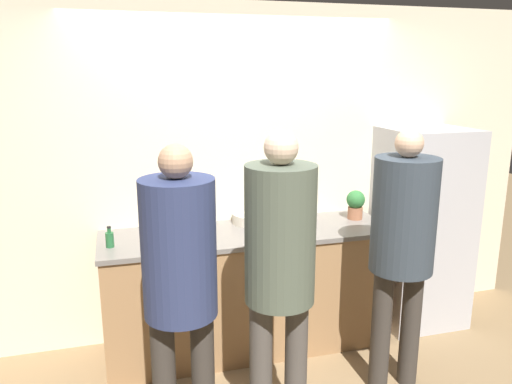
{
  "coord_description": "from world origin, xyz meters",
  "views": [
    {
      "loc": [
        -0.9,
        -3.06,
        2.1
      ],
      "look_at": [
        0.0,
        0.15,
        1.28
      ],
      "focal_mm": 35.0,
      "sensor_mm": 36.0,
      "label": 1
    }
  ],
  "objects_px": {
    "utensil_crock": "(179,223)",
    "fruit_bowl": "(253,217)",
    "person_center": "(280,260)",
    "cup_white": "(268,227)",
    "refrigerator": "(421,227)",
    "person_left": "(180,273)",
    "person_right": "(403,234)",
    "bottle_green": "(110,239)",
    "potted_plant": "(356,203)"
  },
  "relations": [
    {
      "from": "fruit_bowl",
      "to": "bottle_green",
      "type": "xyz_separation_m",
      "value": [
        -1.08,
        -0.28,
        0.02
      ]
    },
    {
      "from": "person_right",
      "to": "fruit_bowl",
      "type": "xyz_separation_m",
      "value": [
        -0.72,
        0.97,
        -0.11
      ]
    },
    {
      "from": "fruit_bowl",
      "to": "person_left",
      "type": "bearing_deg",
      "value": -121.38
    },
    {
      "from": "refrigerator",
      "to": "cup_white",
      "type": "bearing_deg",
      "value": -175.84
    },
    {
      "from": "fruit_bowl",
      "to": "cup_white",
      "type": "distance_m",
      "value": 0.28
    },
    {
      "from": "cup_white",
      "to": "person_right",
      "type": "bearing_deg",
      "value": -45.32
    },
    {
      "from": "refrigerator",
      "to": "potted_plant",
      "type": "xyz_separation_m",
      "value": [
        -0.59,
        0.05,
        0.24
      ]
    },
    {
      "from": "person_left",
      "to": "person_right",
      "type": "distance_m",
      "value": 1.46
    },
    {
      "from": "utensil_crock",
      "to": "fruit_bowl",
      "type": "bearing_deg",
      "value": 8.02
    },
    {
      "from": "utensil_crock",
      "to": "potted_plant",
      "type": "xyz_separation_m",
      "value": [
        1.41,
        -0.05,
        0.06
      ]
    },
    {
      "from": "refrigerator",
      "to": "bottle_green",
      "type": "distance_m",
      "value": 2.5
    },
    {
      "from": "person_center",
      "to": "cup_white",
      "type": "distance_m",
      "value": 0.98
    },
    {
      "from": "refrigerator",
      "to": "person_center",
      "type": "height_order",
      "value": "person_center"
    },
    {
      "from": "refrigerator",
      "to": "potted_plant",
      "type": "relative_size",
      "value": 7.06
    },
    {
      "from": "utensil_crock",
      "to": "person_right",
      "type": "bearing_deg",
      "value": -34.06
    },
    {
      "from": "refrigerator",
      "to": "bottle_green",
      "type": "height_order",
      "value": "refrigerator"
    },
    {
      "from": "bottle_green",
      "to": "cup_white",
      "type": "distance_m",
      "value": 1.12
    },
    {
      "from": "person_right",
      "to": "bottle_green",
      "type": "distance_m",
      "value": 1.93
    },
    {
      "from": "utensil_crock",
      "to": "bottle_green",
      "type": "bearing_deg",
      "value": -157.78
    },
    {
      "from": "person_left",
      "to": "utensil_crock",
      "type": "height_order",
      "value": "person_left"
    },
    {
      "from": "person_left",
      "to": "cup_white",
      "type": "bearing_deg",
      "value": 50.02
    },
    {
      "from": "fruit_bowl",
      "to": "cup_white",
      "type": "xyz_separation_m",
      "value": [
        0.04,
        -0.28,
        0.0
      ]
    },
    {
      "from": "person_left",
      "to": "person_right",
      "type": "relative_size",
      "value": 1.0
    },
    {
      "from": "fruit_bowl",
      "to": "bottle_green",
      "type": "relative_size",
      "value": 2.25
    },
    {
      "from": "refrigerator",
      "to": "bottle_green",
      "type": "relative_size",
      "value": 11.29
    },
    {
      "from": "person_left",
      "to": "fruit_bowl",
      "type": "height_order",
      "value": "person_left"
    },
    {
      "from": "cup_white",
      "to": "utensil_crock",
      "type": "bearing_deg",
      "value": 162.7
    },
    {
      "from": "person_center",
      "to": "bottle_green",
      "type": "bearing_deg",
      "value": 133.64
    },
    {
      "from": "fruit_bowl",
      "to": "person_center",
      "type": "bearing_deg",
      "value": -98.7
    },
    {
      "from": "refrigerator",
      "to": "cup_white",
      "type": "height_order",
      "value": "refrigerator"
    },
    {
      "from": "person_left",
      "to": "utensil_crock",
      "type": "distance_m",
      "value": 1.11
    },
    {
      "from": "utensil_crock",
      "to": "cup_white",
      "type": "bearing_deg",
      "value": -17.3
    },
    {
      "from": "refrigerator",
      "to": "fruit_bowl",
      "type": "relative_size",
      "value": 5.02
    },
    {
      "from": "person_center",
      "to": "utensil_crock",
      "type": "distance_m",
      "value": 1.22
    },
    {
      "from": "person_left",
      "to": "utensil_crock",
      "type": "xyz_separation_m",
      "value": [
        0.13,
        1.1,
        -0.07
      ]
    },
    {
      "from": "person_center",
      "to": "potted_plant",
      "type": "relative_size",
      "value": 7.72
    },
    {
      "from": "fruit_bowl",
      "to": "cup_white",
      "type": "relative_size",
      "value": 3.74
    },
    {
      "from": "person_left",
      "to": "bottle_green",
      "type": "bearing_deg",
      "value": 111.77
    },
    {
      "from": "person_center",
      "to": "utensil_crock",
      "type": "height_order",
      "value": "person_center"
    },
    {
      "from": "fruit_bowl",
      "to": "utensil_crock",
      "type": "xyz_separation_m",
      "value": [
        -0.59,
        -0.08,
        0.03
      ]
    },
    {
      "from": "fruit_bowl",
      "to": "potted_plant",
      "type": "relative_size",
      "value": 1.41
    },
    {
      "from": "person_right",
      "to": "potted_plant",
      "type": "xyz_separation_m",
      "value": [
        0.1,
        0.84,
        -0.02
      ]
    },
    {
      "from": "refrigerator",
      "to": "person_center",
      "type": "bearing_deg",
      "value": -146.79
    },
    {
      "from": "potted_plant",
      "to": "cup_white",
      "type": "bearing_deg",
      "value": -169.12
    },
    {
      "from": "person_center",
      "to": "person_left",
      "type": "bearing_deg",
      "value": 175.95
    },
    {
      "from": "person_left",
      "to": "person_center",
      "type": "bearing_deg",
      "value": -4.05
    },
    {
      "from": "bottle_green",
      "to": "potted_plant",
      "type": "distance_m",
      "value": 1.91
    },
    {
      "from": "person_center",
      "to": "utensil_crock",
      "type": "bearing_deg",
      "value": 109.58
    },
    {
      "from": "fruit_bowl",
      "to": "bottle_green",
      "type": "distance_m",
      "value": 1.12
    },
    {
      "from": "person_left",
      "to": "person_right",
      "type": "xyz_separation_m",
      "value": [
        1.45,
        0.21,
        0.01
      ]
    }
  ]
}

